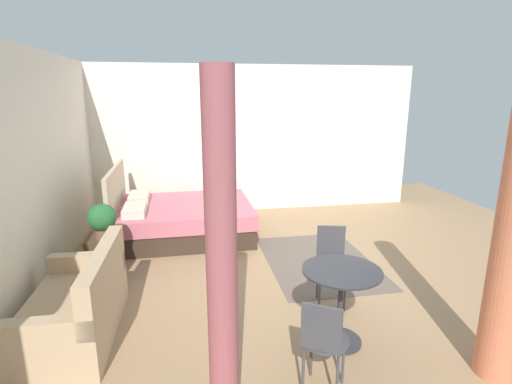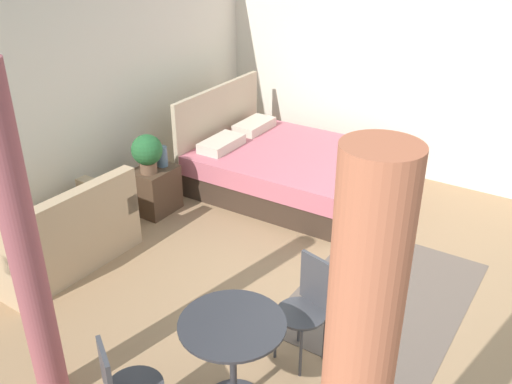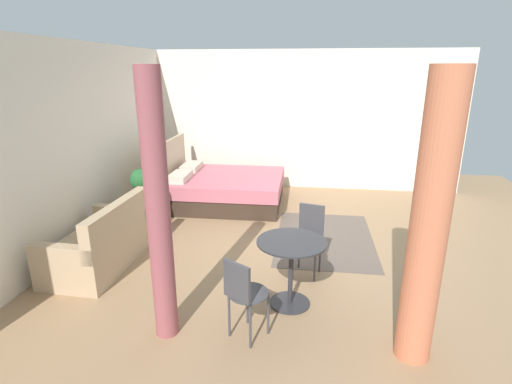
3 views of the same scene
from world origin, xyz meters
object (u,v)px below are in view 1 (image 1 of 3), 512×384
couch (77,309)px  cafe_chair_near_window (323,339)px  cafe_chair_near_couch (331,258)px  potted_plant (102,219)px  bed (181,218)px  nightstand (106,256)px  vase (107,224)px  balcony_table (341,292)px

couch → cafe_chair_near_window: couch is taller
cafe_chair_near_couch → potted_plant: bearing=68.1°
couch → potted_plant: potted_plant is taller
bed → nightstand: bed is taller
vase → potted_plant: bearing=177.7°
potted_plant → balcony_table: potted_plant is taller
bed → nightstand: size_ratio=4.03×
potted_plant → balcony_table: size_ratio=0.60×
potted_plant → vase: size_ratio=1.93×
nightstand → vase: (0.12, -0.03, 0.38)m
couch → vase: couch is taller
bed → cafe_chair_near_window: bed is taller
potted_plant → nightstand: bearing=12.8°
couch → balcony_table: bearing=-102.4°
balcony_table → nightstand: bearing=52.2°
nightstand → couch: bearing=179.1°
nightstand → vase: vase is taller
bed → nightstand: 1.61m
potted_plant → couch: bearing=177.9°
bed → vase: (-1.19, 0.91, 0.36)m
couch → cafe_chair_near_couch: 2.64m
vase → cafe_chair_near_couch: bearing=-116.1°
couch → nightstand: size_ratio=2.76×
bed → potted_plant: (-1.41, 0.92, 0.49)m
potted_plant → cafe_chair_near_window: potted_plant is taller
nightstand → potted_plant: (-0.10, -0.02, 0.52)m
cafe_chair_near_window → cafe_chair_near_couch: cafe_chair_near_couch is taller
nightstand → balcony_table: size_ratio=0.73×
couch → potted_plant: (1.24, -0.04, 0.50)m
cafe_chair_near_window → vase: bearing=37.1°
nightstand → potted_plant: size_ratio=1.20×
couch → vase: 1.50m
potted_plant → cafe_chair_near_window: size_ratio=0.54×
nightstand → bed: bearing=-35.9°
couch → cafe_chair_near_couch: size_ratio=1.71×
potted_plant → cafe_chair_near_couch: potted_plant is taller
cafe_chair_near_window → cafe_chair_near_couch: size_ratio=0.95×
vase → balcony_table: bearing=-129.9°
vase → cafe_chair_near_couch: (-1.25, -2.57, -0.13)m
bed → couch: size_ratio=1.46×
balcony_table → cafe_chair_near_window: (-0.64, 0.40, -0.01)m
bed → couch: bed is taller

